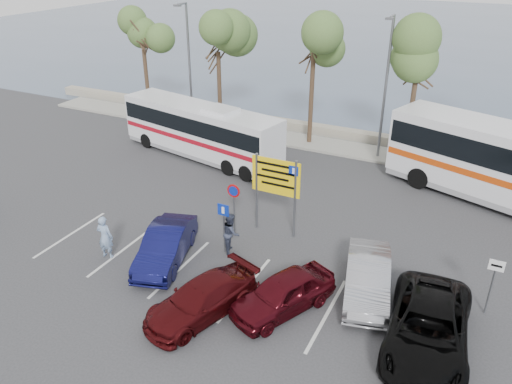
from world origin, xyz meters
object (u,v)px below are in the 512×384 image
at_px(car_silver_b, 368,278).
at_px(car_maroon, 201,299).
at_px(street_lamp_right, 386,82).
at_px(car_blue, 166,246).
at_px(street_lamp_left, 189,60).
at_px(pedestrian_near, 105,237).
at_px(coach_bus_left, 201,132).
at_px(pedestrian_far, 231,233).
at_px(car_red, 283,293).
at_px(direction_sign, 276,183).
at_px(suv_black, 428,328).

bearing_deg(car_silver_b, car_maroon, -156.80).
distance_m(street_lamp_right, car_blue, 15.64).
height_order(street_lamp_left, pedestrian_near, street_lamp_left).
distance_m(coach_bus_left, pedestrian_far, 10.44).
bearing_deg(car_blue, pedestrian_near, -177.41).
distance_m(car_red, car_silver_b, 3.21).
bearing_deg(car_blue, direction_sign, 35.91).
bearing_deg(pedestrian_far, suv_black, -137.80).
height_order(direction_sign, car_silver_b, direction_sign).
height_order(street_lamp_right, pedestrian_near, street_lamp_right).
bearing_deg(coach_bus_left, direction_sign, -38.40).
xyz_separation_m(coach_bus_left, car_red, (9.90, -10.58, -0.85)).
xyz_separation_m(car_silver_b, pedestrian_far, (-5.80, 0.30, 0.16)).
xyz_separation_m(coach_bus_left, pedestrian_far, (6.50, -8.15, -0.65)).
relative_size(car_blue, car_maroon, 1.00).
bearing_deg(street_lamp_right, coach_bus_left, -155.28).
xyz_separation_m(street_lamp_right, pedestrian_far, (-3.00, -12.52, -3.72)).
relative_size(coach_bus_left, pedestrian_far, 6.16).
bearing_deg(car_blue, car_silver_b, -6.30).
bearing_deg(street_lamp_right, car_maroon, -96.94).
bearing_deg(car_silver_b, car_red, -152.18).
bearing_deg(pedestrian_near, direction_sign, -146.48).
xyz_separation_m(coach_bus_left, car_blue, (4.50, -9.93, -0.83)).
relative_size(suv_black, pedestrian_far, 3.05).
bearing_deg(pedestrian_far, car_silver_b, -126.44).
height_order(street_lamp_right, car_blue, street_lamp_right).
bearing_deg(coach_bus_left, car_maroon, -58.12).
height_order(street_lamp_right, suv_black, street_lamp_right).
xyz_separation_m(street_lamp_left, car_blue, (8.00, -14.30, -3.89)).
height_order(car_red, pedestrian_far, pedestrian_far).
xyz_separation_m(car_red, suv_black, (4.80, 0.33, 0.06)).
bearing_deg(car_red, coach_bus_left, 159.08).
bearing_deg(street_lamp_left, pedestrian_near, -69.52).
bearing_deg(car_red, car_maroon, -122.33).
bearing_deg(street_lamp_right, car_silver_b, -77.68).
relative_size(street_lamp_right, car_red, 2.00).
relative_size(car_blue, car_red, 1.07).
bearing_deg(car_maroon, street_lamp_left, 142.85).
relative_size(car_maroon, suv_black, 0.80).
distance_m(street_lamp_right, coach_bus_left, 10.90).
xyz_separation_m(street_lamp_right, pedestrian_near, (-7.34, -15.14, -3.67)).
relative_size(direction_sign, car_maroon, 0.84).
distance_m(coach_bus_left, car_blue, 10.93).
xyz_separation_m(car_red, pedestrian_near, (-7.74, -0.19, 0.25)).
distance_m(car_maroon, pedestrian_far, 4.05).
xyz_separation_m(direction_sign, pedestrian_near, (-5.35, -4.82, -1.50)).
bearing_deg(pedestrian_far, coach_bus_left, 5.14).
distance_m(suv_black, pedestrian_far, 8.47).
height_order(suv_black, car_silver_b, suv_black).
height_order(car_blue, suv_black, suv_black).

